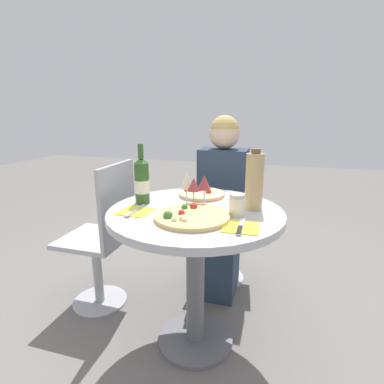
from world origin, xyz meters
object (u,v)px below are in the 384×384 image
(tall_carafe, at_px, (254,181))
(dining_table, at_px, (195,241))
(chair_behind_diner, at_px, (224,218))
(seated_diner, at_px, (220,211))
(chair_empty_side, at_px, (104,239))
(wine_bottle, at_px, (142,181))
(pizza_large, at_px, (191,216))

(tall_carafe, bearing_deg, dining_table, -161.20)
(dining_table, distance_m, chair_behind_diner, 0.78)
(seated_diner, bearing_deg, chair_empty_side, 34.73)
(dining_table, xyz_separation_m, chair_empty_side, (-0.65, 0.17, -0.14))
(wine_bottle, bearing_deg, chair_empty_side, 158.90)
(seated_diner, relative_size, pizza_large, 3.56)
(wine_bottle, xyz_separation_m, tall_carafe, (0.57, 0.06, 0.02))
(wine_bottle, relative_size, tall_carafe, 1.04)
(chair_behind_diner, relative_size, chair_empty_side, 1.00)
(seated_diner, distance_m, wine_bottle, 0.74)
(dining_table, bearing_deg, tall_carafe, 18.80)
(dining_table, bearing_deg, chair_behind_diner, 89.38)
(dining_table, relative_size, wine_bottle, 2.77)
(dining_table, relative_size, tall_carafe, 2.89)
(chair_behind_diner, height_order, pizza_large, chair_behind_diner)
(seated_diner, xyz_separation_m, wine_bottle, (-0.31, -0.59, 0.32))
(dining_table, height_order, chair_behind_diner, chair_behind_diner)
(pizza_large, bearing_deg, seated_diner, 90.48)
(chair_empty_side, height_order, wine_bottle, wine_bottle)
(dining_table, bearing_deg, chair_empty_side, 165.68)
(chair_behind_diner, relative_size, tall_carafe, 3.16)
(chair_behind_diner, bearing_deg, wine_bottle, 67.24)
(chair_behind_diner, xyz_separation_m, pizza_large, (0.01, -0.90, 0.32))
(dining_table, xyz_separation_m, wine_bottle, (-0.30, 0.03, 0.29))
(chair_empty_side, xyz_separation_m, wine_bottle, (0.35, -0.13, 0.43))
(dining_table, height_order, chair_empty_side, chair_empty_side)
(seated_diner, xyz_separation_m, chair_empty_side, (-0.66, -0.46, -0.10))
(tall_carafe, bearing_deg, seated_diner, 116.45)
(dining_table, height_order, seated_diner, seated_diner)
(chair_behind_diner, xyz_separation_m, tall_carafe, (0.26, -0.67, 0.45))
(pizza_large, height_order, wine_bottle, wine_bottle)
(seated_diner, distance_m, chair_empty_side, 0.81)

